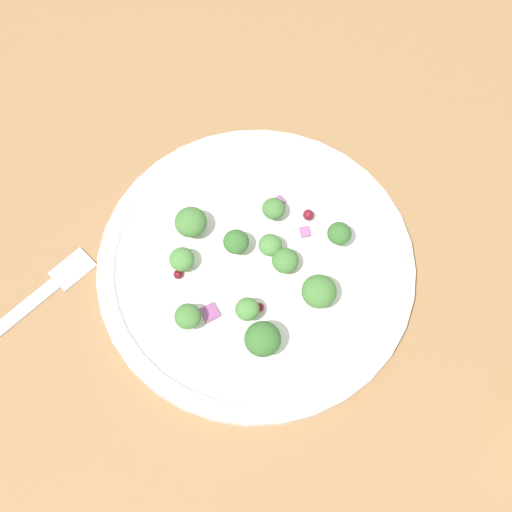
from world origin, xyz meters
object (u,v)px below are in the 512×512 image
(plate, at_px, (256,265))
(broccoli_floret_0, at_px, (285,261))
(fork, at_px, (14,316))
(broccoli_floret_1, at_px, (339,234))
(broccoli_floret_2, at_px, (182,259))

(plate, xyz_separation_m, broccoli_floret_0, (0.01, -0.02, 0.02))
(fork, bearing_deg, broccoli_floret_1, -28.93)
(broccoli_floret_1, bearing_deg, fork, 151.07)
(broccoli_floret_2, distance_m, fork, 0.15)
(broccoli_floret_0, relative_size, broccoli_floret_1, 1.09)
(plate, xyz_separation_m, broccoli_floret_1, (0.07, -0.03, 0.02))
(plate, height_order, broccoli_floret_0, broccoli_floret_0)
(plate, relative_size, broccoli_floret_2, 12.77)
(broccoli_floret_1, bearing_deg, plate, 153.33)
(broccoli_floret_2, height_order, fork, broccoli_floret_2)
(broccoli_floret_2, bearing_deg, fork, 154.24)
(broccoli_floret_1, distance_m, fork, 0.29)
(fork, bearing_deg, plate, -29.72)
(broccoli_floret_0, bearing_deg, fork, 147.83)
(broccoli_floret_2, relative_size, fork, 0.12)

